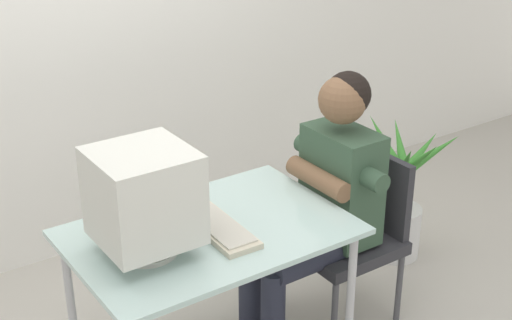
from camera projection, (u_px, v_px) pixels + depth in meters
desk at (210, 244)px, 2.97m from camera, size 1.12×0.75×0.73m
crt_monitor at (145, 197)px, 2.68m from camera, size 0.37×0.35×0.42m
keyboard at (216, 225)px, 2.94m from camera, size 0.17×0.48×0.03m
office_chair at (353, 228)px, 3.49m from camera, size 0.47×0.47×0.83m
person_seated at (322, 198)px, 3.30m from camera, size 0.74×0.56×1.26m
potted_plant at (399, 195)px, 4.01m from camera, size 0.68×0.56×0.81m
desk_mug at (172, 195)px, 3.12m from camera, size 0.07×0.08×0.10m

